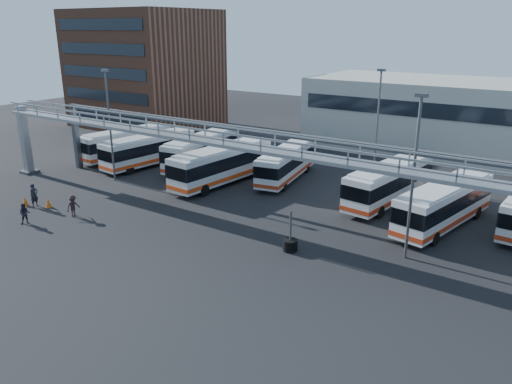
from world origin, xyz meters
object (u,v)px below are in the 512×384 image
Objects in this scene: pedestrian_a at (34,195)px; cone_left at (25,201)px; pedestrian_c at (73,206)px; bus_4 at (286,162)px; bus_7 at (444,203)px; bus_2 at (202,149)px; light_pole_left at (109,120)px; bus_3 at (222,163)px; bus_1 at (149,149)px; tire_stack at (290,244)px; pedestrian_b at (25,214)px; light_pole_back at (378,119)px; bus_0 at (127,142)px; light_pole_mid at (414,170)px; cone_right at (48,203)px; bus_6 at (389,182)px.

cone_left is (-0.82, -0.35, -0.58)m from pedestrian_a.
bus_4 is at bearing -26.10° from pedestrian_c.
bus_2 is at bearing -175.37° from bus_7.
light_pole_left reaches higher than bus_3.
pedestrian_a reaches higher than cone_left.
bus_1 reaches higher than tire_stack.
bus_1 is 0.98× the size of bus_7.
pedestrian_b is 0.92× the size of pedestrian_c.
bus_0 is (-25.33, -7.53, -3.97)m from light_pole_back.
cone_left is at bearing -64.98° from bus_0.
light_pole_mid is 6.46× the size of pedestrian_b.
bus_3 reaches higher than bus_0.
bus_1 is (4.30, -0.90, 0.02)m from bus_0.
light_pole_left is 9.68m from cone_right.
light_pole_left is 29.34m from bus_7.
bus_7 reaches higher than cone_left.
light_pole_left is at bearing -146.89° from bus_3.
bus_3 is 15.48m from tire_stack.
bus_1 is (-1.03, 5.58, -3.95)m from light_pole_left.
cone_right is 0.27× the size of tire_stack.
bus_0 is at bearing 158.41° from tire_stack.
pedestrian_b is 3.58m from cone_right.
bus_7 is 6.96× the size of pedestrian_b.
bus_6 reaches higher than pedestrian_c.
bus_0 is 9.32m from bus_2.
bus_0 reaches higher than cone_left.
cone_right is (-3.44, 0.16, -0.49)m from pedestrian_c.
pedestrian_a reaches higher than pedestrian_b.
light_pole_left is 16.62m from bus_4.
bus_3 is at bearing 2.02° from bus_1.
pedestrian_c is 2.32× the size of cone_right.
bus_0 is at bearing 64.80° from pedestrian_b.
light_pole_left reaches higher than bus_6.
bus_3 is 15.04m from cone_right.
light_pole_left and light_pole_mid have the same top height.
light_pole_back reaches higher than bus_1.
bus_7 reaches higher than tire_stack.
bus_1 is at bearing -4.31° from bus_0.
bus_4 is 14.05× the size of cone_right.
bus_7 is (5.03, -2.74, -0.02)m from bus_6.
pedestrian_b is at bearing -31.82° from cone_left.
cone_left is 22.48m from tire_stack.
light_pole_left is at bearing -43.05° from bus_0.
light_pole_back is 30.23m from pedestrian_a.
bus_1 is 24.57m from tire_stack.
bus_3 is 4.20× the size of tire_stack.
cone_left is (-0.50, -8.79, -5.35)m from light_pole_left.
bus_3 is (-11.00, -9.11, -3.82)m from light_pole_back.
pedestrian_b is at bearing -105.75° from bus_3.
bus_2 is 24.90m from bus_7.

